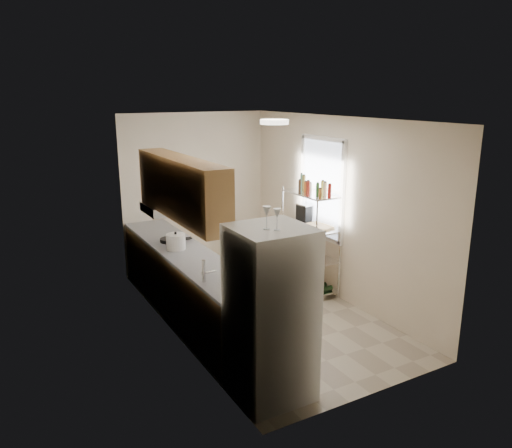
# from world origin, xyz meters

# --- Properties ---
(room) EXTENTS (2.52, 4.42, 2.62)m
(room) POSITION_xyz_m (0.00, 0.00, 1.30)
(room) COLOR #BFB29B
(room) RESTS_ON ground
(counter_run) EXTENTS (0.63, 3.51, 0.90)m
(counter_run) POSITION_xyz_m (-0.92, 0.44, 0.45)
(counter_run) COLOR #A47246
(counter_run) RESTS_ON ground
(upper_cabinets) EXTENTS (0.33, 2.20, 0.72)m
(upper_cabinets) POSITION_xyz_m (-1.05, 0.10, 1.81)
(upper_cabinets) COLOR #A47246
(upper_cabinets) RESTS_ON room
(range_hood) EXTENTS (0.50, 0.60, 0.12)m
(range_hood) POSITION_xyz_m (-1.00, 0.90, 1.39)
(range_hood) COLOR #B7BABC
(range_hood) RESTS_ON room
(window) EXTENTS (0.06, 1.00, 1.46)m
(window) POSITION_xyz_m (1.23, 0.35, 1.55)
(window) COLOR white
(window) RESTS_ON room
(bakers_rack) EXTENTS (0.45, 0.90, 1.73)m
(bakers_rack) POSITION_xyz_m (1.00, 0.30, 1.11)
(bakers_rack) COLOR silver
(bakers_rack) RESTS_ON ground
(ceiling_dome) EXTENTS (0.34, 0.34, 0.05)m
(ceiling_dome) POSITION_xyz_m (0.00, -0.30, 2.57)
(ceiling_dome) COLOR white
(ceiling_dome) RESTS_ON room
(refrigerator) EXTENTS (0.71, 0.71, 1.72)m
(refrigerator) POSITION_xyz_m (-0.87, -1.68, 0.86)
(refrigerator) COLOR silver
(refrigerator) RESTS_ON ground
(wine_glass_a) EXTENTS (0.07, 0.07, 0.20)m
(wine_glass_a) POSITION_xyz_m (-0.88, -1.80, 1.82)
(wine_glass_a) COLOR silver
(wine_glass_a) RESTS_ON refrigerator
(wine_glass_b) EXTENTS (0.08, 0.08, 0.21)m
(wine_glass_b) POSITION_xyz_m (-0.94, -1.73, 1.83)
(wine_glass_b) COLOR silver
(wine_glass_b) RESTS_ON refrigerator
(rice_cooker) EXTENTS (0.25, 0.25, 0.21)m
(rice_cooker) POSITION_xyz_m (-0.98, 0.56, 1.00)
(rice_cooker) COLOR white
(rice_cooker) RESTS_ON counter_run
(frying_pan_large) EXTENTS (0.29, 0.29, 0.05)m
(frying_pan_large) POSITION_xyz_m (-0.93, 0.92, 0.92)
(frying_pan_large) COLOR black
(frying_pan_large) RESTS_ON counter_run
(frying_pan_small) EXTENTS (0.23, 0.23, 0.04)m
(frying_pan_small) POSITION_xyz_m (-0.89, 0.81, 0.92)
(frying_pan_small) COLOR black
(frying_pan_small) RESTS_ON counter_run
(cutting_board) EXTENTS (0.40, 0.47, 0.03)m
(cutting_board) POSITION_xyz_m (1.07, 0.19, 1.03)
(cutting_board) COLOR tan
(cutting_board) RESTS_ON bakers_rack
(espresso_machine) EXTENTS (0.18, 0.24, 0.25)m
(espresso_machine) POSITION_xyz_m (1.11, 0.63, 1.14)
(espresso_machine) COLOR black
(espresso_machine) RESTS_ON bakers_rack
(storage_bag) EXTENTS (0.10, 0.14, 0.16)m
(storage_bag) POSITION_xyz_m (0.91, 0.57, 0.64)
(storage_bag) COLOR #AB1A15
(storage_bag) RESTS_ON bakers_rack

